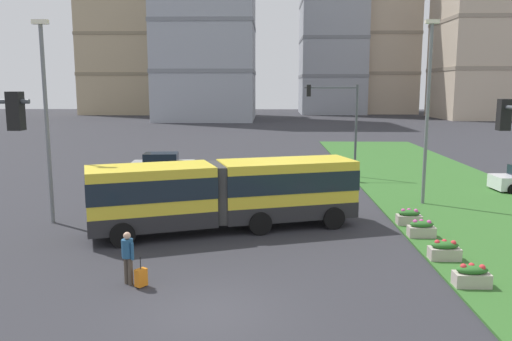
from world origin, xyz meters
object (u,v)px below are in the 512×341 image
object	(u,v)px
traffic_light_far_right	(340,115)
apartment_tower_westcentre	(206,3)
pedestrian_crossing	(128,254)
articulated_bus	(226,193)
flower_planter_3	(409,217)
streetlight_left	(46,114)
apartment_tower_east	(490,23)
flower_planter_1	(445,250)
apartment_tower_centre	(333,23)
rolling_suitcase	(141,277)
flower_planter_2	(422,229)
flower_planter_0	(472,276)
streetlight_median	(428,106)
car_silver_hatch	(163,164)

from	to	relation	value
traffic_light_far_right	apartment_tower_westcentre	xyz separation A→B (m)	(-16.61, 63.11, 17.07)
pedestrian_crossing	articulated_bus	bearing A→B (deg)	68.07
pedestrian_crossing	flower_planter_3	size ratio (longest dim) A/B	1.58
streetlight_left	apartment_tower_east	distance (m)	97.33
traffic_light_far_right	flower_planter_3	bearing A→B (deg)	-83.10
flower_planter_1	apartment_tower_east	bearing A→B (deg)	67.08
apartment_tower_centre	streetlight_left	bearing A→B (deg)	-104.01
apartment_tower_centre	apartment_tower_east	distance (m)	33.38
rolling_suitcase	flower_planter_2	xyz separation A→B (m)	(10.44, 5.52, 0.11)
traffic_light_far_right	streetlight_left	distance (m)	19.46
flower_planter_0	streetlight_median	bearing A→B (deg)	80.78
rolling_suitcase	apartment_tower_centre	distance (m)	109.63
flower_planter_3	apartment_tower_centre	bearing A→B (deg)	85.32
flower_planter_1	flower_planter_3	bearing A→B (deg)	90.00
flower_planter_3	pedestrian_crossing	bearing A→B (deg)	-146.31
car_silver_hatch	apartment_tower_westcentre	bearing A→B (deg)	93.78
streetlight_median	apartment_tower_centre	xyz separation A→B (m)	(6.17, 94.32, 15.29)
apartment_tower_centre	traffic_light_far_right	bearing A→B (deg)	-96.37
rolling_suitcase	apartment_tower_centre	size ratio (longest dim) A/B	0.02
articulated_bus	apartment_tower_centre	distance (m)	102.56
streetlight_median	rolling_suitcase	bearing A→B (deg)	-136.25
streetlight_median	apartment_tower_westcentre	bearing A→B (deg)	105.68
car_silver_hatch	articulated_bus	bearing A→B (deg)	-68.11
flower_planter_0	flower_planter_3	bearing A→B (deg)	90.00
car_silver_hatch	traffic_light_far_right	xyz separation A→B (m)	(12.50, -0.86, 3.61)
flower_planter_0	apartment_tower_east	xyz separation A→B (m)	(36.26, 88.27, 17.95)
car_silver_hatch	flower_planter_1	world-z (taller)	car_silver_hatch
rolling_suitcase	apartment_tower_centre	bearing A→B (deg)	80.10
flower_planter_2	apartment_tower_westcentre	world-z (taller)	apartment_tower_westcentre
car_silver_hatch	pedestrian_crossing	size ratio (longest dim) A/B	2.60
apartment_tower_centre	pedestrian_crossing	bearing A→B (deg)	-100.15
apartment_tower_centre	apartment_tower_east	xyz separation A→B (m)	(28.18, -17.76, -2.19)
articulated_bus	rolling_suitcase	world-z (taller)	articulated_bus
flower_planter_0	streetlight_left	world-z (taller)	streetlight_left
flower_planter_3	streetlight_left	distance (m)	17.12
car_silver_hatch	apartment_tower_westcentre	distance (m)	65.73
car_silver_hatch	rolling_suitcase	bearing A→B (deg)	-80.30
articulated_bus	apartment_tower_westcentre	distance (m)	79.67
flower_planter_2	streetlight_median	distance (m)	8.17
apartment_tower_centre	apartment_tower_east	size ratio (longest dim) A/B	1.12
pedestrian_crossing	apartment_tower_westcentre	xyz separation A→B (m)	(-7.25, 83.02, 20.43)
flower_planter_2	apartment_tower_east	bearing A→B (deg)	66.37
flower_planter_1	apartment_tower_centre	size ratio (longest dim) A/B	0.03
streetlight_left	apartment_tower_centre	world-z (taller)	apartment_tower_centre
rolling_suitcase	traffic_light_far_right	world-z (taller)	traffic_light_far_right
apartment_tower_centre	apartment_tower_east	world-z (taller)	apartment_tower_centre
rolling_suitcase	flower_planter_2	bearing A→B (deg)	27.85
rolling_suitcase	flower_planter_1	bearing A→B (deg)	14.27
traffic_light_far_right	streetlight_median	size ratio (longest dim) A/B	0.66
rolling_suitcase	traffic_light_far_right	xyz separation A→B (m)	(8.91, 20.11, 4.05)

